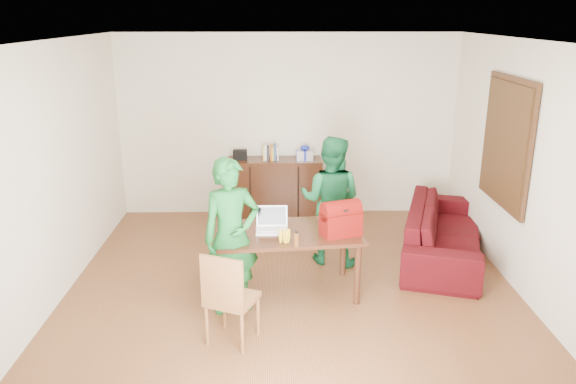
{
  "coord_description": "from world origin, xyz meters",
  "views": [
    {
      "loc": [
        -0.16,
        -5.5,
        2.96
      ],
      "look_at": [
        -0.04,
        0.3,
        1.1
      ],
      "focal_mm": 35.0,
      "sensor_mm": 36.0,
      "label": 1
    }
  ],
  "objects_px": {
    "sofa": "(444,231)",
    "laptop": "(272,228)",
    "chair": "(232,315)",
    "red_bag": "(341,222)",
    "person_near": "(231,236)",
    "person_far": "(331,200)",
    "table": "(288,239)",
    "bottle": "(296,239)"
  },
  "relations": [
    {
      "from": "sofa",
      "to": "laptop",
      "type": "bearing_deg",
      "value": 131.04
    },
    {
      "from": "chair",
      "to": "red_bag",
      "type": "xyz_separation_m",
      "value": [
        1.1,
        0.86,
        0.6
      ]
    },
    {
      "from": "person_near",
      "to": "red_bag",
      "type": "xyz_separation_m",
      "value": [
        1.13,
        0.24,
        0.06
      ]
    },
    {
      "from": "person_far",
      "to": "sofa",
      "type": "bearing_deg",
      "value": -155.98
    },
    {
      "from": "chair",
      "to": "sofa",
      "type": "height_order",
      "value": "chair"
    },
    {
      "from": "table",
      "to": "laptop",
      "type": "xyz_separation_m",
      "value": [
        -0.18,
        -0.0,
        0.13
      ]
    },
    {
      "from": "laptop",
      "to": "chair",
      "type": "bearing_deg",
      "value": -111.01
    },
    {
      "from": "person_far",
      "to": "chair",
      "type": "bearing_deg",
      "value": 78.19
    },
    {
      "from": "laptop",
      "to": "sofa",
      "type": "xyz_separation_m",
      "value": [
        2.17,
        0.94,
        -0.44
      ]
    },
    {
      "from": "chair",
      "to": "bottle",
      "type": "height_order",
      "value": "chair"
    },
    {
      "from": "table",
      "to": "red_bag",
      "type": "bearing_deg",
      "value": -17.0
    },
    {
      "from": "chair",
      "to": "bottle",
      "type": "xyz_separation_m",
      "value": [
        0.62,
        0.56,
        0.53
      ]
    },
    {
      "from": "chair",
      "to": "red_bag",
      "type": "height_order",
      "value": "red_bag"
    },
    {
      "from": "laptop",
      "to": "sofa",
      "type": "relative_size",
      "value": 0.15
    },
    {
      "from": "table",
      "to": "sofa",
      "type": "height_order",
      "value": "table"
    },
    {
      "from": "person_near",
      "to": "bottle",
      "type": "height_order",
      "value": "person_near"
    },
    {
      "from": "table",
      "to": "red_bag",
      "type": "distance_m",
      "value": 0.61
    },
    {
      "from": "laptop",
      "to": "bottle",
      "type": "xyz_separation_m",
      "value": [
        0.25,
        -0.41,
        0.04
      ]
    },
    {
      "from": "red_bag",
      "to": "table",
      "type": "bearing_deg",
      "value": 149.18
    },
    {
      "from": "person_near",
      "to": "laptop",
      "type": "bearing_deg",
      "value": 20.05
    },
    {
      "from": "table",
      "to": "chair",
      "type": "xyz_separation_m",
      "value": [
        -0.55,
        -0.96,
        -0.36
      ]
    },
    {
      "from": "chair",
      "to": "red_bag",
      "type": "relative_size",
      "value": 2.29
    },
    {
      "from": "table",
      "to": "person_near",
      "type": "bearing_deg",
      "value": -154.73
    },
    {
      "from": "person_far",
      "to": "bottle",
      "type": "bearing_deg",
      "value": 88.85
    },
    {
      "from": "bottle",
      "to": "red_bag",
      "type": "distance_m",
      "value": 0.57
    },
    {
      "from": "person_far",
      "to": "bottle",
      "type": "xyz_separation_m",
      "value": [
        -0.46,
        -1.23,
        0.01
      ]
    },
    {
      "from": "bottle",
      "to": "person_far",
      "type": "bearing_deg",
      "value": 69.59
    },
    {
      "from": "person_far",
      "to": "person_near",
      "type": "bearing_deg",
      "value": 65.8
    },
    {
      "from": "laptop",
      "to": "person_far",
      "type": "bearing_deg",
      "value": 49.37
    },
    {
      "from": "chair",
      "to": "person_far",
      "type": "height_order",
      "value": "person_far"
    },
    {
      "from": "sofa",
      "to": "chair",
      "type": "bearing_deg",
      "value": 144.43
    },
    {
      "from": "table",
      "to": "red_bag",
      "type": "height_order",
      "value": "red_bag"
    },
    {
      "from": "table",
      "to": "laptop",
      "type": "relative_size",
      "value": 4.79
    },
    {
      "from": "person_near",
      "to": "sofa",
      "type": "relative_size",
      "value": 0.72
    },
    {
      "from": "table",
      "to": "person_far",
      "type": "bearing_deg",
      "value": 51.47
    },
    {
      "from": "person_near",
      "to": "chair",
      "type": "bearing_deg",
      "value": -107.53
    },
    {
      "from": "laptop",
      "to": "red_bag",
      "type": "xyz_separation_m",
      "value": [
        0.73,
        -0.11,
        0.1
      ]
    },
    {
      "from": "chair",
      "to": "person_far",
      "type": "relative_size",
      "value": 0.58
    },
    {
      "from": "table",
      "to": "sofa",
      "type": "distance_m",
      "value": 2.22
    },
    {
      "from": "table",
      "to": "person_near",
      "type": "distance_m",
      "value": 0.7
    },
    {
      "from": "bottle",
      "to": "red_bag",
      "type": "height_order",
      "value": "red_bag"
    },
    {
      "from": "table",
      "to": "bottle",
      "type": "height_order",
      "value": "bottle"
    }
  ]
}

